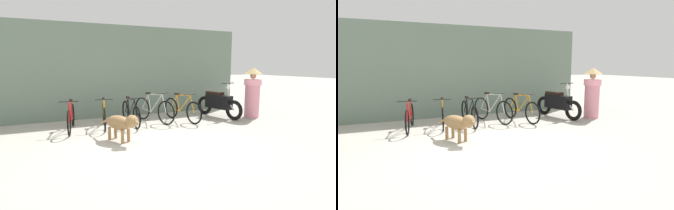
{
  "view_description": "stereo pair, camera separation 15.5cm",
  "coord_description": "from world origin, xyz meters",
  "views": [
    {
      "loc": [
        -2.07,
        -5.12,
        1.71
      ],
      "look_at": [
        0.77,
        1.08,
        0.65
      ],
      "focal_mm": 28.0,
      "sensor_mm": 36.0,
      "label": 1
    },
    {
      "loc": [
        -1.93,
        -5.18,
        1.71
      ],
      "look_at": [
        0.77,
        1.08,
        0.65
      ],
      "focal_mm": 28.0,
      "sensor_mm": 36.0,
      "label": 2
    }
  ],
  "objects": [
    {
      "name": "bicycle_2",
      "position": [
        0.01,
        1.97,
        0.34
      ],
      "size": [
        0.46,
        1.71,
        0.82
      ],
      "rotation": [
        0.0,
        0.0,
        -1.57
      ],
      "color": "black",
      "rests_on": "ground"
    },
    {
      "name": "motorcycle",
      "position": [
        2.95,
        1.86,
        0.46
      ],
      "size": [
        0.63,
        1.86,
        1.14
      ],
      "rotation": [
        0.0,
        0.0,
        -1.34
      ],
      "color": "black",
      "rests_on": "ground"
    },
    {
      "name": "shop_wall_back",
      "position": [
        0.0,
        3.41,
        1.48
      ],
      "size": [
        9.05,
        0.2,
        2.95
      ],
      "color": "slate",
      "rests_on": "ground"
    },
    {
      "name": "bicycle_3",
      "position": [
        0.74,
        2.04,
        0.37
      ],
      "size": [
        0.66,
        1.69,
        0.91
      ],
      "rotation": [
        0.0,
        0.0,
        -1.23
      ],
      "color": "black",
      "rests_on": "ground"
    },
    {
      "name": "ground_plane",
      "position": [
        0.0,
        0.0,
        0.0
      ],
      "size": [
        60.0,
        60.0,
        0.0
      ],
      "primitive_type": "plane",
      "color": "#B7B2A5"
    },
    {
      "name": "bicycle_4",
      "position": [
        1.57,
        1.81,
        0.35
      ],
      "size": [
        0.5,
        1.73,
        0.87
      ],
      "rotation": [
        0.0,
        0.0,
        -1.37
      ],
      "color": "black",
      "rests_on": "ground"
    },
    {
      "name": "bicycle_1",
      "position": [
        -0.73,
        2.01,
        0.34
      ],
      "size": [
        0.46,
        1.61,
        0.82
      ],
      "rotation": [
        0.0,
        0.0,
        -1.73
      ],
      "color": "black",
      "rests_on": "ground"
    },
    {
      "name": "person_in_robes",
      "position": [
        3.9,
        1.37,
        0.86
      ],
      "size": [
        0.79,
        0.79,
        1.61
      ],
      "rotation": [
        0.0,
        0.0,
        3.67
      ],
      "color": "pink",
      "rests_on": "ground"
    },
    {
      "name": "stray_dog",
      "position": [
        -0.65,
        0.47,
        0.42
      ],
      "size": [
        0.68,
        1.17,
        0.65
      ],
      "rotation": [
        0.0,
        0.0,
        5.17
      ],
      "color": "#997247",
      "rests_on": "ground"
    },
    {
      "name": "bicycle_0",
      "position": [
        -1.58,
        1.98,
        0.34
      ],
      "size": [
        0.46,
        1.7,
        0.83
      ],
      "rotation": [
        0.0,
        0.0,
        -1.73
      ],
      "color": "black",
      "rests_on": "ground"
    }
  ]
}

